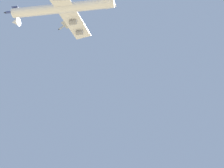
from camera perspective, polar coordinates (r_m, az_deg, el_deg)
carrier_jet at (r=152.06m, az=-12.53°, el=19.20°), size 72.97×58.57×21.87m
chase_jet_lead at (r=203.94m, az=-12.52°, el=14.98°), size 15.25×8.42×4.00m
chase_jet_right_wing at (r=168.48m, az=-24.38°, el=17.15°), size 14.00×11.35×4.00m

